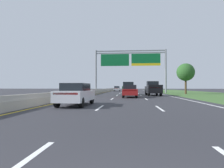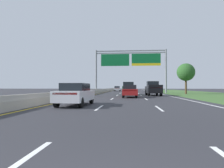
# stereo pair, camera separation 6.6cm
# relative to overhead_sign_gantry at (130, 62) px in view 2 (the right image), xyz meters

# --- Properties ---
(ground_plane) EXTENTS (220.00, 220.00, 0.00)m
(ground_plane) POSITION_rel_overhead_sign_gantry_xyz_m (-0.30, -3.77, -6.58)
(ground_plane) COLOR #2B2B30
(lane_striping) EXTENTS (11.96, 106.00, 0.01)m
(lane_striping) POSITION_rel_overhead_sign_gantry_xyz_m (-0.30, -4.23, -6.58)
(lane_striping) COLOR white
(lane_striping) RESTS_ON ground
(grass_verge_right) EXTENTS (14.00, 110.00, 0.02)m
(grass_verge_right) POSITION_rel_overhead_sign_gantry_xyz_m (13.65, -3.77, -6.57)
(grass_verge_right) COLOR #3D602D
(grass_verge_right) RESTS_ON ground
(median_barrier_concrete) EXTENTS (0.60, 110.00, 0.85)m
(median_barrier_concrete) POSITION_rel_overhead_sign_gantry_xyz_m (-6.90, -3.77, -6.23)
(median_barrier_concrete) COLOR #A8A399
(median_barrier_concrete) RESTS_ON ground
(overhead_sign_gantry) EXTENTS (15.06, 0.42, 9.20)m
(overhead_sign_gantry) POSITION_rel_overhead_sign_gantry_xyz_m (0.00, 0.00, 0.00)
(overhead_sign_gantry) COLOR gray
(overhead_sign_gantry) RESTS_ON ground
(pickup_truck_black) EXTENTS (2.05, 5.42, 2.20)m
(pickup_truck_black) POSITION_rel_overhead_sign_gantry_xyz_m (3.37, -10.66, -5.51)
(pickup_truck_black) COLOR black
(pickup_truck_black) RESTS_ON ground
(car_darkgreen_centre_lane_suv) EXTENTS (1.99, 4.73, 2.11)m
(car_darkgreen_centre_lane_suv) POSITION_rel_overhead_sign_gantry_xyz_m (-0.43, -9.02, -5.48)
(car_darkgreen_centre_lane_suv) COLOR #193D23
(car_darkgreen_centre_lane_suv) RESTS_ON ground
(car_white_left_lane_sedan) EXTENTS (1.92, 4.44, 1.57)m
(car_white_left_lane_sedan) POSITION_rel_overhead_sign_gantry_xyz_m (-4.05, -26.94, -5.76)
(car_white_left_lane_sedan) COLOR silver
(car_white_left_lane_sedan) RESTS_ON ground
(car_silver_left_lane_sedan) EXTENTS (1.87, 4.42, 1.57)m
(car_silver_left_lane_sedan) POSITION_rel_overhead_sign_gantry_xyz_m (-3.98, 18.87, -5.76)
(car_silver_left_lane_sedan) COLOR #B2B5BA
(car_silver_left_lane_sedan) RESTS_ON ground
(car_red_centre_lane_sedan) EXTENTS (1.82, 4.40, 1.57)m
(car_red_centre_lane_sedan) POSITION_rel_overhead_sign_gantry_xyz_m (-0.19, -15.97, -5.76)
(car_red_centre_lane_sedan) COLOR maroon
(car_red_centre_lane_sedan) RESTS_ON ground
(roadside_tree_mid) EXTENTS (3.25, 3.25, 5.68)m
(roadside_tree_mid) POSITION_rel_overhead_sign_gantry_xyz_m (10.17, -4.03, -2.55)
(roadside_tree_mid) COLOR #4C3823
(roadside_tree_mid) RESTS_ON ground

